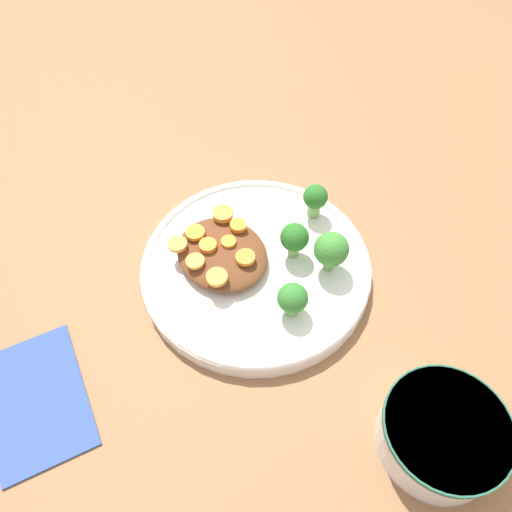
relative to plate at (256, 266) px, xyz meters
name	(u,v)px	position (x,y,z in m)	size (l,w,h in m)	color
ground_plane	(256,273)	(0.00, 0.00, -0.01)	(4.00, 4.00, 0.00)	#8C603D
plate	(256,266)	(0.00, 0.00, 0.00)	(0.29, 0.29, 0.03)	white
dip_bowl	(441,434)	(-0.28, 0.00, 0.02)	(0.12, 0.12, 0.05)	silver
stew_mound	(222,253)	(0.03, 0.03, 0.02)	(0.12, 0.10, 0.02)	brown
broccoli_floret_0	(294,238)	(-0.02, -0.04, 0.04)	(0.04, 0.04, 0.05)	#7FA85B
broccoli_floret_1	(315,199)	(0.01, -0.11, 0.04)	(0.03, 0.03, 0.05)	#7FA85B
broccoli_floret_2	(293,299)	(-0.08, 0.01, 0.03)	(0.04, 0.04, 0.05)	#759E51
broccoli_floret_3	(331,250)	(-0.06, -0.06, 0.04)	(0.04, 0.04, 0.06)	#759E51
carrot_slice_0	(238,226)	(0.04, -0.01, 0.03)	(0.02, 0.02, 0.01)	orange
carrot_slice_1	(244,257)	(0.00, 0.02, 0.03)	(0.02, 0.02, 0.01)	orange
carrot_slice_2	(208,245)	(0.04, 0.04, 0.03)	(0.02, 0.02, 0.01)	orange
carrot_slice_3	(216,276)	(0.00, 0.06, 0.03)	(0.03, 0.03, 0.01)	orange
carrot_slice_4	(195,233)	(0.07, 0.04, 0.03)	(0.02, 0.02, 0.01)	orange
carrot_slice_5	(223,214)	(0.07, -0.01, 0.03)	(0.03, 0.03, 0.01)	orange
carrot_slice_6	(195,261)	(0.03, 0.06, 0.03)	(0.02, 0.02, 0.00)	orange
carrot_slice_7	(178,244)	(0.07, 0.07, 0.03)	(0.02, 0.02, 0.01)	orange
carrot_slice_8	(228,242)	(0.03, 0.02, 0.03)	(0.02, 0.02, 0.00)	orange
napkin	(37,399)	(0.03, 0.29, -0.01)	(0.17, 0.13, 0.01)	#334C8C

